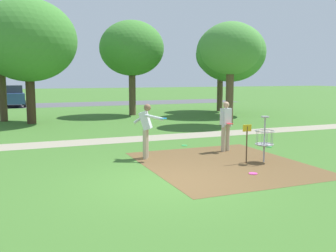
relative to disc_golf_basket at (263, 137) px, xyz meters
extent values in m
plane|color=#3D6B28|center=(-3.48, -1.00, -0.75)|extent=(160.00, 160.00, 0.00)
cube|color=brown|center=(-1.17, 0.24, -0.75)|extent=(4.49, 5.22, 0.01)
cylinder|color=#9E9EA3|center=(0.06, -0.01, -0.08)|extent=(0.05, 0.05, 1.35)
cylinder|color=#9E9EA3|center=(0.06, -0.01, 0.62)|extent=(0.24, 0.24, 0.04)
torus|color=#9E9EA3|center=(0.06, -0.01, 0.20)|extent=(0.58, 0.58, 0.02)
torus|color=#9E9EA3|center=(0.06, -0.01, -0.20)|extent=(0.55, 0.55, 0.03)
cylinder|color=#9E9EA3|center=(0.06, -0.01, -0.22)|extent=(0.48, 0.48, 0.02)
cylinder|color=gray|center=(0.30, -0.01, 0.00)|extent=(0.01, 0.01, 0.40)
cylinder|color=gray|center=(0.25, 0.13, 0.00)|extent=(0.01, 0.01, 0.40)
cylinder|color=gray|center=(0.13, 0.22, 0.00)|extent=(0.01, 0.01, 0.40)
cylinder|color=gray|center=(-0.01, 0.22, 0.00)|extent=(0.01, 0.01, 0.40)
cylinder|color=gray|center=(-0.13, 0.13, 0.00)|extent=(0.01, 0.01, 0.40)
cylinder|color=gray|center=(-0.18, -0.01, 0.00)|extent=(0.01, 0.01, 0.40)
cylinder|color=gray|center=(-0.13, -0.15, 0.00)|extent=(0.01, 0.01, 0.40)
cylinder|color=gray|center=(-0.01, -0.24, 0.00)|extent=(0.01, 0.01, 0.40)
cylinder|color=gray|center=(0.13, -0.24, 0.00)|extent=(0.01, 0.01, 0.40)
cylinder|color=gray|center=(0.25, -0.15, 0.00)|extent=(0.01, 0.01, 0.40)
cylinder|color=#4C3823|center=(-0.49, 0.09, -0.20)|extent=(0.04, 0.04, 1.10)
cube|color=gold|center=(-0.49, 0.09, 0.30)|extent=(0.28, 0.03, 0.20)
cylinder|color=tan|center=(-2.98, 1.93, -0.29)|extent=(0.14, 0.14, 0.92)
cylinder|color=tan|center=(-3.09, 1.74, -0.29)|extent=(0.14, 0.14, 0.92)
cube|color=silver|center=(-3.04, 1.84, 0.45)|extent=(0.51, 0.50, 0.60)
sphere|color=brown|center=(-2.99, 1.81, 0.85)|extent=(0.22, 0.22, 0.22)
cylinder|color=silver|center=(-2.86, 1.55, 0.56)|extent=(0.55, 0.37, 0.21)
cylinder|color=#1E93DB|center=(-2.62, 1.41, 0.53)|extent=(0.22, 0.22, 0.02)
cylinder|color=silver|center=(-3.12, 2.07, 0.49)|extent=(0.46, 0.32, 0.37)
cylinder|color=tan|center=(-0.03, 1.93, -0.29)|extent=(0.14, 0.14, 0.92)
cylinder|color=tan|center=(-0.24, 1.86, -0.29)|extent=(0.14, 0.14, 0.92)
cube|color=silver|center=(-0.14, 1.90, 0.45)|extent=(0.41, 0.32, 0.56)
sphere|color=tan|center=(-0.14, 1.90, 0.85)|extent=(0.22, 0.22, 0.22)
cylinder|color=silver|center=(0.05, 1.94, 0.36)|extent=(0.14, 0.18, 0.55)
cylinder|color=silver|center=(-0.31, 1.82, 0.36)|extent=(0.14, 0.18, 0.55)
cylinder|color=red|center=(-0.08, 1.73, 0.22)|extent=(0.22, 0.22, 0.02)
cylinder|color=green|center=(1.74, 1.97, -0.74)|extent=(0.23, 0.23, 0.02)
cylinder|color=green|center=(-1.01, 3.37, -0.74)|extent=(0.23, 0.23, 0.02)
cylinder|color=#E53D99|center=(-1.04, -1.05, -0.74)|extent=(0.23, 0.23, 0.02)
cylinder|color=#4C3823|center=(6.50, 12.56, 0.47)|extent=(0.46, 0.46, 2.45)
ellipsoid|color=#4C8E3D|center=(6.50, 12.56, 3.39)|extent=(4.54, 4.54, 3.86)
cylinder|color=brown|center=(3.80, 8.16, 0.66)|extent=(0.41, 0.41, 2.82)
ellipsoid|color=#4C8E3D|center=(3.80, 8.16, 3.27)|extent=(3.21, 3.21, 2.73)
cylinder|color=brown|center=(0.51, 15.13, 0.66)|extent=(0.45, 0.45, 2.83)
ellipsoid|color=#428433|center=(0.51, 15.13, 3.67)|extent=(4.24, 4.24, 3.61)
cylinder|color=brown|center=(-7.42, 14.39, 0.83)|extent=(0.42, 0.42, 3.17)
ellipsoid|color=#38752D|center=(-7.42, 14.39, 3.71)|extent=(3.44, 3.44, 2.92)
cylinder|color=brown|center=(7.49, 15.65, 0.64)|extent=(0.43, 0.43, 2.80)
ellipsoid|color=#2D6623|center=(7.49, 15.65, 3.41)|extent=(3.65, 3.65, 3.10)
cylinder|color=#422D1E|center=(-5.98, 12.69, 0.52)|extent=(0.49, 0.49, 2.54)
ellipsoid|color=#428433|center=(-5.98, 12.69, 3.73)|extent=(5.17, 5.17, 4.40)
cube|color=#4C4C51|center=(-3.48, 26.77, -0.75)|extent=(36.00, 6.00, 0.01)
cube|color=#2D4784|center=(-7.01, 25.99, 0.00)|extent=(1.95, 4.26, 0.90)
cube|color=#2D333D|center=(-7.01, 25.99, 0.77)|extent=(1.66, 2.24, 0.64)
cylinder|color=black|center=(-7.96, 27.25, -0.45)|extent=(0.20, 0.61, 0.60)
cylinder|color=black|center=(-6.16, 27.32, -0.45)|extent=(0.20, 0.61, 0.60)
cylinder|color=black|center=(-7.86, 24.65, -0.45)|extent=(0.20, 0.61, 0.60)
cylinder|color=black|center=(-6.06, 24.72, -0.45)|extent=(0.20, 0.61, 0.60)
cube|color=gray|center=(-3.48, 5.53, -0.75)|extent=(40.00, 1.46, 0.00)
camera|label=1|loc=(-6.75, -9.20, 1.78)|focal=40.35mm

